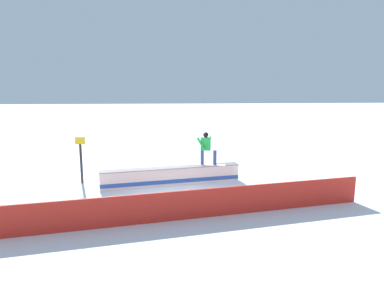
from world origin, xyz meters
name	(u,v)px	position (x,y,z in m)	size (l,w,h in m)	color
ground_plane	(172,184)	(0.00, 0.00, 0.00)	(120.00, 120.00, 0.00)	white
grind_box	(172,176)	(0.00, 0.00, 0.32)	(5.68, 1.52, 0.72)	white
snowboarder	(206,147)	(-1.46, -0.31, 1.46)	(1.44, 0.59, 1.38)	silver
safety_fence	(173,206)	(0.00, 3.76, 0.45)	(12.81, 0.06, 0.91)	red
trail_marker	(81,159)	(3.69, -0.43, 1.04)	(0.40, 0.10, 1.93)	#262628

